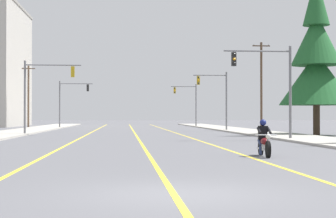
{
  "coord_description": "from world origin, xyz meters",
  "views": [
    {
      "loc": [
        -1.11,
        -11.73,
        1.6
      ],
      "look_at": [
        1.76,
        25.55,
        2.04
      ],
      "focal_mm": 61.65,
      "sensor_mm": 36.0,
      "label": 1
    }
  ],
  "objects_px": {
    "motorcycle_with_rider": "(264,142)",
    "traffic_signal_near_left": "(41,86)",
    "traffic_signal_near_right": "(271,78)",
    "traffic_signal_far_right": "(189,99)",
    "utility_pole_left_far": "(28,95)",
    "utility_pole_right_far": "(261,84)",
    "traffic_signal_mid_left": "(69,97)",
    "conifer_tree_right_verge_far": "(316,61)",
    "traffic_signal_mid_right": "(217,93)"
  },
  "relations": [
    {
      "from": "utility_pole_right_far",
      "to": "utility_pole_left_far",
      "type": "distance_m",
      "value": 32.93
    },
    {
      "from": "traffic_signal_mid_right",
      "to": "utility_pole_left_far",
      "type": "height_order",
      "value": "utility_pole_left_far"
    },
    {
      "from": "traffic_signal_near_left",
      "to": "traffic_signal_far_right",
      "type": "relative_size",
      "value": 1.0
    },
    {
      "from": "traffic_signal_near_left",
      "to": "traffic_signal_far_right",
      "type": "distance_m",
      "value": 37.97
    },
    {
      "from": "utility_pole_left_far",
      "to": "conifer_tree_right_verge_far",
      "type": "bearing_deg",
      "value": -49.92
    },
    {
      "from": "traffic_signal_near_right",
      "to": "utility_pole_right_far",
      "type": "distance_m",
      "value": 27.44
    },
    {
      "from": "traffic_signal_near_left",
      "to": "utility_pole_right_far",
      "type": "distance_m",
      "value": 27.09
    },
    {
      "from": "traffic_signal_near_left",
      "to": "motorcycle_with_rider",
      "type": "bearing_deg",
      "value": -64.88
    },
    {
      "from": "traffic_signal_near_left",
      "to": "utility_pole_left_far",
      "type": "relative_size",
      "value": 0.73
    },
    {
      "from": "traffic_signal_far_right",
      "to": "utility_pole_left_far",
      "type": "bearing_deg",
      "value": -173.28
    },
    {
      "from": "utility_pole_right_far",
      "to": "traffic_signal_mid_left",
      "type": "bearing_deg",
      "value": 150.63
    },
    {
      "from": "utility_pole_right_far",
      "to": "conifer_tree_right_verge_far",
      "type": "height_order",
      "value": "conifer_tree_right_verge_far"
    },
    {
      "from": "traffic_signal_mid_right",
      "to": "conifer_tree_right_verge_far",
      "type": "bearing_deg",
      "value": -66.32
    },
    {
      "from": "traffic_signal_near_right",
      "to": "utility_pole_left_far",
      "type": "height_order",
      "value": "utility_pole_left_far"
    },
    {
      "from": "traffic_signal_mid_right",
      "to": "conifer_tree_right_verge_far",
      "type": "height_order",
      "value": "conifer_tree_right_verge_far"
    },
    {
      "from": "utility_pole_left_far",
      "to": "conifer_tree_right_verge_far",
      "type": "distance_m",
      "value": 44.79
    },
    {
      "from": "traffic_signal_near_right",
      "to": "traffic_signal_near_left",
      "type": "xyz_separation_m",
      "value": [
        -16.54,
        11.53,
        0.01
      ]
    },
    {
      "from": "traffic_signal_mid_right",
      "to": "utility_pole_left_far",
      "type": "distance_m",
      "value": 30.77
    },
    {
      "from": "utility_pole_right_far",
      "to": "traffic_signal_near_right",
      "type": "bearing_deg",
      "value": -102.26
    },
    {
      "from": "traffic_signal_near_right",
      "to": "traffic_signal_mid_left",
      "type": "relative_size",
      "value": 1.0
    },
    {
      "from": "motorcycle_with_rider",
      "to": "traffic_signal_near_left",
      "type": "distance_m",
      "value": 29.36
    },
    {
      "from": "utility_pole_right_far",
      "to": "conifer_tree_right_verge_far",
      "type": "relative_size",
      "value": 0.74
    },
    {
      "from": "traffic_signal_mid_left",
      "to": "traffic_signal_far_right",
      "type": "distance_m",
      "value": 17.76
    },
    {
      "from": "traffic_signal_far_right",
      "to": "utility_pole_right_far",
      "type": "bearing_deg",
      "value": -72.34
    },
    {
      "from": "traffic_signal_mid_left",
      "to": "utility_pole_left_far",
      "type": "relative_size",
      "value": 0.73
    },
    {
      "from": "motorcycle_with_rider",
      "to": "traffic_signal_near_left",
      "type": "height_order",
      "value": "traffic_signal_near_left"
    },
    {
      "from": "traffic_signal_far_right",
      "to": "utility_pole_left_far",
      "type": "distance_m",
      "value": 22.66
    },
    {
      "from": "traffic_signal_near_left",
      "to": "utility_pole_right_far",
      "type": "height_order",
      "value": "utility_pole_right_far"
    },
    {
      "from": "traffic_signal_far_right",
      "to": "traffic_signal_near_right",
      "type": "bearing_deg",
      "value": -89.71
    },
    {
      "from": "motorcycle_with_rider",
      "to": "traffic_signal_mid_right",
      "type": "bearing_deg",
      "value": 83.5
    },
    {
      "from": "traffic_signal_near_right",
      "to": "traffic_signal_far_right",
      "type": "distance_m",
      "value": 45.82
    },
    {
      "from": "traffic_signal_far_right",
      "to": "conifer_tree_right_verge_far",
      "type": "distance_m",
      "value": 37.49
    },
    {
      "from": "traffic_signal_near_right",
      "to": "utility_pole_left_far",
      "type": "xyz_separation_m",
      "value": [
        -22.74,
        43.17,
        0.35
      ]
    },
    {
      "from": "motorcycle_with_rider",
      "to": "traffic_signal_mid_right",
      "type": "xyz_separation_m",
      "value": [
        4.26,
        37.41,
        3.43
      ]
    },
    {
      "from": "traffic_signal_mid_left",
      "to": "traffic_signal_near_right",
      "type": "bearing_deg",
      "value": -66.93
    },
    {
      "from": "traffic_signal_near_right",
      "to": "traffic_signal_near_left",
      "type": "relative_size",
      "value": 1.0
    },
    {
      "from": "traffic_signal_mid_left",
      "to": "conifer_tree_right_verge_far",
      "type": "xyz_separation_m",
      "value": [
        22.93,
        -30.63,
        2.07
      ]
    },
    {
      "from": "motorcycle_with_rider",
      "to": "traffic_signal_near_left",
      "type": "xyz_separation_m",
      "value": [
        -12.37,
        26.39,
        3.5
      ]
    },
    {
      "from": "traffic_signal_far_right",
      "to": "utility_pole_right_far",
      "type": "xyz_separation_m",
      "value": [
        6.06,
        -19.02,
        1.13
      ]
    },
    {
      "from": "traffic_signal_near_left",
      "to": "traffic_signal_near_right",
      "type": "bearing_deg",
      "value": -34.89
    },
    {
      "from": "utility_pole_left_far",
      "to": "traffic_signal_near_left",
      "type": "bearing_deg",
      "value": -78.91
    },
    {
      "from": "traffic_signal_mid_right",
      "to": "traffic_signal_mid_left",
      "type": "height_order",
      "value": "same"
    },
    {
      "from": "traffic_signal_far_right",
      "to": "traffic_signal_near_left",
      "type": "bearing_deg",
      "value": -115.43
    },
    {
      "from": "conifer_tree_right_verge_far",
      "to": "motorcycle_with_rider",
      "type": "bearing_deg",
      "value": -113.3
    },
    {
      "from": "traffic_signal_mid_right",
      "to": "conifer_tree_right_verge_far",
      "type": "distance_m",
      "value": 15.04
    },
    {
      "from": "traffic_signal_mid_right",
      "to": "utility_pole_right_far",
      "type": "relative_size",
      "value": 0.63
    },
    {
      "from": "motorcycle_with_rider",
      "to": "traffic_signal_near_left",
      "type": "bearing_deg",
      "value": 115.12
    },
    {
      "from": "traffic_signal_near_right",
      "to": "traffic_signal_near_left",
      "type": "height_order",
      "value": "same"
    },
    {
      "from": "traffic_signal_mid_right",
      "to": "utility_pole_left_far",
      "type": "xyz_separation_m",
      "value": [
        -22.83,
        20.61,
        0.41
      ]
    },
    {
      "from": "traffic_signal_mid_right",
      "to": "utility_pole_right_far",
      "type": "height_order",
      "value": "utility_pole_right_far"
    }
  ]
}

